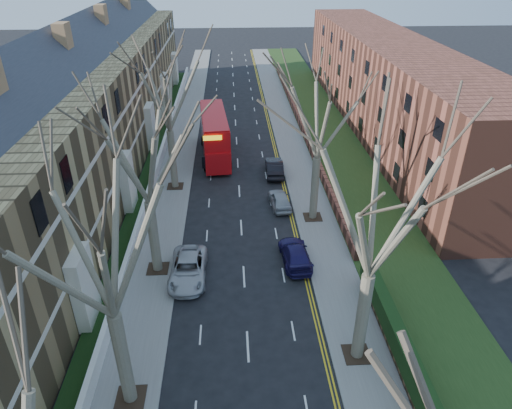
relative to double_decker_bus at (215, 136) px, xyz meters
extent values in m
cube|color=slate|center=(-3.76, 4.17, -2.11)|extent=(3.00, 102.00, 0.12)
cube|color=slate|center=(8.24, 4.17, -2.11)|extent=(3.00, 102.00, 0.12)
cube|color=olive|center=(-11.56, -3.83, 2.83)|extent=(9.00, 78.00, 10.00)
cube|color=#2B2C34|center=(-11.56, -3.83, 8.83)|extent=(4.67, 78.00, 4.67)
cube|color=silver|center=(-7.11, -3.83, 1.33)|extent=(0.12, 78.00, 0.35)
cube|color=silver|center=(-7.11, -3.83, 4.83)|extent=(0.12, 78.00, 0.35)
cube|color=brown|center=(19.74, 8.17, 2.83)|extent=(8.00, 54.00, 10.00)
cube|color=brown|center=(9.94, 8.17, -1.60)|extent=(0.35, 54.00, 0.90)
cube|color=white|center=(-5.41, -3.83, -1.55)|extent=(0.30, 78.00, 1.00)
cube|color=#213B15|center=(12.74, 4.17, -2.02)|extent=(6.00, 102.00, 0.06)
cylinder|color=brown|center=(-3.46, -28.83, 0.58)|extent=(0.64, 0.64, 5.25)
cube|color=#2D2116|center=(-3.46, -28.83, -2.03)|extent=(1.40, 1.40, 0.05)
cylinder|color=brown|center=(-3.46, -18.83, 0.49)|extent=(0.64, 0.64, 5.07)
cube|color=#2D2116|center=(-3.46, -18.83, -2.03)|extent=(1.40, 1.40, 0.05)
cylinder|color=brown|center=(-3.46, -6.83, 0.58)|extent=(0.60, 0.60, 5.25)
cube|color=#2D2116|center=(-3.46, -6.83, -2.03)|extent=(1.40, 1.40, 0.05)
cylinder|color=brown|center=(7.94, -26.83, 0.58)|extent=(0.64, 0.64, 5.25)
cube|color=#2D2116|center=(7.94, -26.83, -2.03)|extent=(1.40, 1.40, 0.05)
cylinder|color=brown|center=(7.94, -12.83, 0.49)|extent=(0.60, 0.60, 5.07)
cube|color=#2D2116|center=(7.94, -12.83, -2.03)|extent=(1.40, 1.40, 0.05)
cube|color=red|center=(0.00, 0.00, -0.76)|extent=(3.24, 10.67, 2.10)
cube|color=red|center=(0.00, 0.00, 1.24)|extent=(3.20, 10.14, 1.91)
cube|color=black|center=(0.00, 0.00, -0.34)|extent=(3.19, 9.83, 0.86)
cube|color=black|center=(0.00, 0.00, 1.34)|extent=(3.18, 9.62, 0.86)
imported|color=#AEB0B4|center=(-1.36, -19.71, -1.48)|extent=(2.37, 5.00, 1.38)
imported|color=#1C154C|center=(5.78, -18.40, -1.52)|extent=(2.07, 4.57, 1.30)
imported|color=#9FA2A8|center=(5.52, -10.75, -1.52)|extent=(1.87, 3.90, 1.28)
imported|color=black|center=(5.63, -4.59, -1.44)|extent=(1.64, 4.44, 1.45)
camera|label=1|loc=(1.67, -43.46, 16.67)|focal=32.00mm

